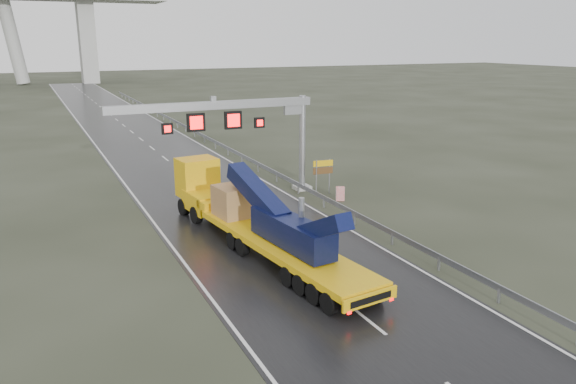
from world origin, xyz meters
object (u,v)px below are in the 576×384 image
sign_gantry (242,121)px  striped_barrier (340,194)px  exit_sign_pair (323,170)px  heavy_haul_truck (245,212)px

sign_gantry → striped_barrier: 8.74m
exit_sign_pair → striped_barrier: size_ratio=2.61×
sign_gantry → striped_barrier: (5.90, -3.94, -5.11)m
sign_gantry → heavy_haul_truck: size_ratio=0.79×
heavy_haul_truck → exit_sign_pair: 11.18m
sign_gantry → striped_barrier: size_ratio=14.69×
exit_sign_pair → striped_barrier: exit_sign_pair is taller
sign_gantry → exit_sign_pair: size_ratio=5.63×
heavy_haul_truck → striped_barrier: 10.42m
sign_gantry → exit_sign_pair: 6.99m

